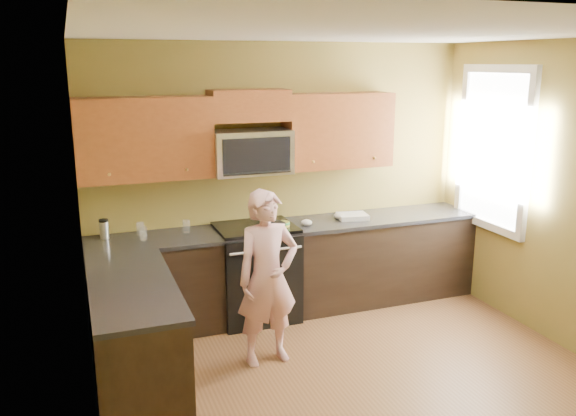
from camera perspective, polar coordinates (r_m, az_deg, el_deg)
name	(u,v)px	position (r m, az deg, el deg)	size (l,w,h in m)	color
floor	(370,393)	(4.87, 7.91, -17.22)	(4.00, 4.00, 0.00)	brown
ceiling	(384,32)	(4.18, 9.19, 16.39)	(4.00, 4.00, 0.00)	white
wall_back	(283,177)	(6.11, -0.53, 3.01)	(4.00, 4.00, 0.00)	brown
wall_left	(86,257)	(3.82, -18.91, -4.50)	(4.00, 4.00, 0.00)	brown
cabinet_back_run	(293,270)	(6.08, 0.46, -5.95)	(4.00, 0.60, 0.88)	black
cabinet_left_run	(134,343)	(4.73, -14.57, -12.47)	(0.60, 1.60, 0.88)	black
countertop_back	(293,227)	(5.93, 0.50, -1.80)	(4.00, 0.62, 0.04)	black
countertop_left	(132,286)	(4.55, -14.80, -7.26)	(0.62, 1.60, 0.04)	black
stove	(256,272)	(5.92, -3.10, -6.16)	(0.76, 0.65, 0.95)	black
microwave	(251,173)	(5.78, -3.59, 3.36)	(0.76, 0.40, 0.42)	silver
upper_cab_left	(147,179)	(5.62, -13.42, 2.69)	(1.22, 0.33, 0.75)	brown
upper_cab_right	(337,167)	(6.14, 4.75, 3.97)	(1.12, 0.33, 0.75)	brown
upper_cab_over_mw	(249,105)	(5.73, -3.79, 9.82)	(0.76, 0.33, 0.30)	brown
window	(494,149)	(6.35, 19.20, 5.40)	(0.06, 1.06, 1.66)	white
woman	(268,278)	(4.98, -1.97, -6.75)	(0.55, 0.36, 1.50)	#D36975
frying_pan	(272,229)	(5.67, -1.54, -2.02)	(0.26, 0.45, 0.06)	black
butter_tub	(283,229)	(5.76, -0.48, -2.06)	(0.13, 0.13, 0.10)	yellow
toast_slice	(350,218)	(6.16, 5.96, -1.00)	(0.11, 0.11, 0.01)	#B27F47
napkin_a	(307,223)	(5.89, 1.80, -1.42)	(0.11, 0.12, 0.06)	silver
napkin_b	(339,216)	(6.15, 4.98, -0.76)	(0.12, 0.13, 0.07)	silver
dish_towel	(353,216)	(6.18, 6.23, -0.80)	(0.30, 0.24, 0.05)	silver
travel_mug	(105,239)	(5.72, -17.22, -2.83)	(0.09, 0.09, 0.18)	silver
glass_a	(140,229)	(5.73, -14.04, -1.95)	(0.07, 0.07, 0.12)	silver
glass_b	(143,233)	(5.57, -13.77, -2.40)	(0.07, 0.07, 0.12)	silver
glass_c	(186,226)	(5.73, -9.77, -1.74)	(0.07, 0.07, 0.12)	silver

